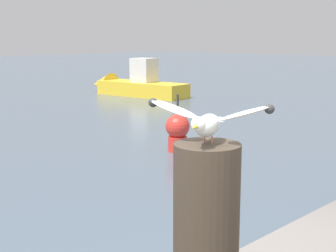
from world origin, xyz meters
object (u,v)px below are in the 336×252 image
object	(u,v)px
seagull	(208,120)
boat_yellow	(131,85)
mooring_post	(206,228)
channel_buoy	(178,131)

from	to	relation	value
seagull	boat_yellow	world-z (taller)	seagull
seagull	boat_yellow	distance (m)	20.27
mooring_post	seagull	world-z (taller)	seagull
seagull	channel_buoy	xyz separation A→B (m)	(6.45, 6.28, -1.79)
mooring_post	channel_buoy	bearing A→B (deg)	44.23
channel_buoy	seagull	bearing A→B (deg)	-135.78
seagull	channel_buoy	distance (m)	9.18
boat_yellow	channel_buoy	size ratio (longest dim) A/B	4.05
mooring_post	channel_buoy	size ratio (longest dim) A/B	0.61
seagull	channel_buoy	world-z (taller)	seagull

